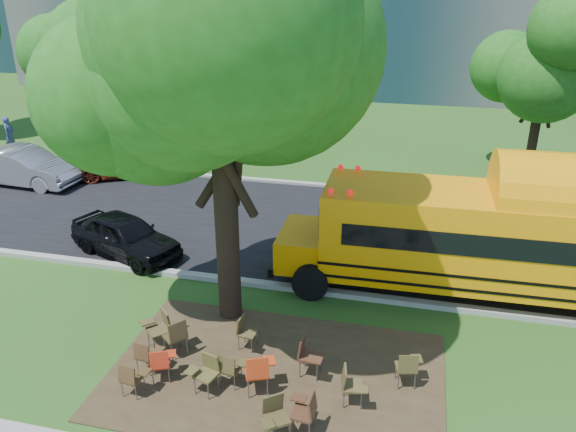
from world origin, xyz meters
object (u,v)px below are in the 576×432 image
(chair_1, at_px, (132,377))
(chair_12, at_px, (308,353))
(chair_4, at_px, (230,367))
(chair_5, at_px, (274,414))
(main_tree, at_px, (219,63))
(black_car, at_px, (125,236))
(chair_9, at_px, (160,325))
(chair_13, at_px, (408,366))
(bg_car_red, at_px, (134,159))
(chair_11, at_px, (258,370))
(chair_0, at_px, (146,354))
(chair_7, at_px, (350,383))
(chair_3, at_px, (206,370))
(pedestrian_a, at_px, (10,135))
(chair_2, at_px, (161,362))
(school_bus, at_px, (527,241))
(bg_car_silver, at_px, (24,167))
(chair_10, at_px, (245,330))
(chair_6, at_px, (306,409))
(chair_8, at_px, (177,334))

(chair_1, distance_m, chair_12, 3.58)
(chair_4, distance_m, chair_5, 1.66)
(main_tree, relative_size, black_car, 2.61)
(chair_1, distance_m, black_car, 6.50)
(chair_9, bearing_deg, chair_1, 139.36)
(chair_13, xyz_separation_m, bg_car_red, (-11.88, 11.02, 0.13))
(chair_4, distance_m, chair_11, 0.63)
(chair_0, bearing_deg, chair_7, 7.15)
(main_tree, height_order, black_car, main_tree)
(chair_7, bearing_deg, chair_5, -56.26)
(chair_3, distance_m, pedestrian_a, 20.40)
(chair_9, bearing_deg, chair_11, -156.69)
(chair_1, height_order, chair_7, chair_7)
(chair_2, xyz_separation_m, bg_car_red, (-6.93, 12.05, 0.15))
(chair_7, height_order, black_car, black_car)
(school_bus, relative_size, chair_0, 14.87)
(chair_13, bearing_deg, chair_2, 178.59)
(bg_car_silver, height_order, bg_car_red, bg_car_silver)
(school_bus, distance_m, chair_10, 7.41)
(chair_6, relative_size, chair_11, 0.91)
(chair_10, xyz_separation_m, chair_11, (0.71, -1.37, 0.09))
(chair_7, relative_size, chair_11, 0.88)
(school_bus, height_order, chair_0, school_bus)
(chair_5, distance_m, chair_10, 2.75)
(chair_6, height_order, bg_car_silver, bg_car_silver)
(bg_car_red, bearing_deg, chair_8, -172.29)
(chair_3, xyz_separation_m, chair_10, (0.34, 1.53, -0.02))
(school_bus, xyz_separation_m, chair_11, (-5.56, -5.14, -1.05))
(chair_1, height_order, chair_3, chair_3)
(chair_6, xyz_separation_m, chair_7, (0.69, 0.91, -0.01))
(black_car, bearing_deg, chair_13, -94.76)
(black_car, height_order, bg_car_silver, bg_car_silver)
(chair_13, bearing_deg, chair_3, -177.74)
(chair_10, xyz_separation_m, bg_car_silver, (-11.95, 8.37, 0.25))
(chair_2, distance_m, chair_11, 2.06)
(main_tree, relative_size, chair_2, 11.86)
(school_bus, bearing_deg, chair_13, -123.61)
(pedestrian_a, bearing_deg, chair_13, -131.30)
(chair_13, xyz_separation_m, bg_car_silver, (-15.55, 8.82, 0.23))
(chair_2, bearing_deg, chair_11, -21.51)
(chair_8, distance_m, pedestrian_a, 18.97)
(main_tree, relative_size, chair_12, 10.36)
(chair_12, height_order, chair_13, chair_12)
(chair_5, xyz_separation_m, bg_car_red, (-9.59, 12.99, 0.11))
(chair_0, bearing_deg, chair_13, 15.48)
(bg_car_red, bearing_deg, black_car, -178.07)
(chair_10, height_order, pedestrian_a, pedestrian_a)
(chair_9, relative_size, chair_12, 1.02)
(chair_7, bearing_deg, chair_8, -109.78)
(chair_2, xyz_separation_m, chair_4, (1.44, 0.18, -0.00))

